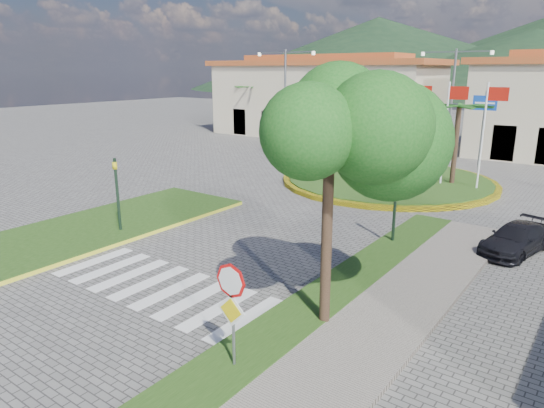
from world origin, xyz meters
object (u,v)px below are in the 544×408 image
Objects in this scene: roundabout_island at (388,180)px; stop_sign at (232,300)px; deciduous_tree at (330,132)px; white_van at (316,139)px; car_side_right at (516,239)px; car_dark_b at (504,148)px; car_dark_a at (412,149)px.

roundabout_island is 4.79× the size of stop_sign.
deciduous_tree is 1.49× the size of white_van.
stop_sign is at bearing -170.65° from white_van.
car_side_right is (8.56, -8.10, 0.37)m from roundabout_island.
car_side_right is (5.11, -22.91, -0.06)m from car_dark_b.
car_side_right is (10.61, -17.36, -0.13)m from car_dark_a.
stop_sign is 4.59m from deciduous_tree.
white_van is (-16.13, 30.10, -1.16)m from stop_sign.
car_side_right is at bearing -155.74° from car_dark_b.
car_dark_b is at bearing 92.38° from stop_sign.
car_dark_a reaches higher than white_van.
roundabout_island reaches higher than car_side_right.
roundabout_island reaches higher than car_dark_a.
stop_sign is 0.71× the size of car_side_right.
deciduous_tree reaches higher than roundabout_island.
car_side_right is (3.06, 8.90, -4.63)m from deciduous_tree.
white_van is at bearing 138.15° from roundabout_island.
white_van is 15.43m from car_dark_b.
roundabout_island reaches higher than car_dark_b.
stop_sign reaches higher than car_dark_b.
stop_sign reaches higher than car_side_right.
car_side_right is at bearing -143.24° from car_dark_a.
car_side_right is at bearing -151.38° from white_van.
car_side_right is (19.80, -18.17, -0.09)m from white_van.
car_dark_a is (-6.95, 29.30, -1.12)m from stop_sign.
car_dark_b is (-1.45, 34.85, -1.19)m from stop_sign.
car_side_right is at bearing -43.42° from roundabout_island.
roundabout_island is 1.87× the size of deciduous_tree.
roundabout_island is 15.09m from white_van.
deciduous_tree is 1.73× the size of car_dark_a.
white_van is at bearing 121.72° from deciduous_tree.
white_van is at bearing 90.31° from car_dark_a.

